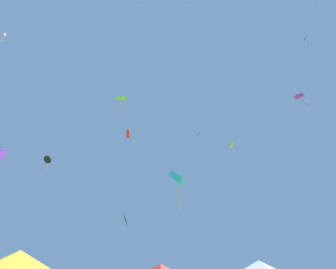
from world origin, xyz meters
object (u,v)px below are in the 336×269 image
(kite_magenta_box, at_px, (299,96))
(kite_magenta_delta, at_px, (199,134))
(kite_green_delta, at_px, (305,39))
(canopy_tent_yellow, at_px, (17,260))
(kite_black_diamond, at_px, (126,219))
(kite_cyan_box, at_px, (177,179))
(kite_yellow_box, at_px, (231,144))
(kite_red_box, at_px, (128,134))
(kite_lime_diamond, at_px, (121,99))
(kite_pink_box, at_px, (4,35))
(canopy_tent_white, at_px, (260,267))
(kite_black_delta, at_px, (48,160))

(kite_magenta_box, distance_m, kite_magenta_delta, 19.07)
(kite_green_delta, bearing_deg, canopy_tent_yellow, 177.18)
(kite_black_diamond, distance_m, kite_green_delta, 30.78)
(kite_cyan_box, bearing_deg, kite_yellow_box, 48.50)
(canopy_tent_yellow, xyz_separation_m, kite_red_box, (2.35, 14.64, 19.57))
(kite_lime_diamond, bearing_deg, kite_black_diamond, 88.70)
(kite_black_diamond, bearing_deg, canopy_tent_yellow, -106.99)
(kite_pink_box, height_order, kite_yellow_box, kite_pink_box)
(canopy_tent_white, bearing_deg, kite_red_box, 151.02)
(canopy_tent_white, bearing_deg, canopy_tent_yellow, -158.18)
(kite_magenta_delta, height_order, kite_yellow_box, kite_magenta_delta)
(kite_magenta_box, xyz_separation_m, kite_red_box, (-21.36, 12.63, 3.26))
(kite_black_delta, bearing_deg, canopy_tent_white, -4.29)
(kite_black_delta, distance_m, kite_yellow_box, 24.22)
(canopy_tent_white, distance_m, kite_magenta_delta, 25.04)
(kite_yellow_box, bearing_deg, kite_red_box, 166.20)
(kite_red_box, bearing_deg, kite_yellow_box, -13.80)
(canopy_tent_yellow, xyz_separation_m, kite_magenta_box, (23.72, 2.01, 16.31))
(kite_magenta_box, distance_m, kite_red_box, 25.03)
(kite_lime_diamond, bearing_deg, kite_green_delta, -7.83)
(canopy_tent_white, relative_size, kite_pink_box, 2.44)
(canopy_tent_white, relative_size, kite_magenta_box, 1.50)
(kite_magenta_box, height_order, kite_magenta_delta, kite_magenta_delta)
(canopy_tent_white, height_order, kite_green_delta, kite_green_delta)
(kite_lime_diamond, relative_size, kite_magenta_box, 1.08)
(canopy_tent_yellow, xyz_separation_m, kite_pink_box, (-8.77, -1.85, 20.10))
(kite_magenta_delta, xyz_separation_m, kite_red_box, (-12.85, -3.33, -2.78))
(kite_magenta_box, relative_size, kite_cyan_box, 0.80)
(kite_lime_diamond, height_order, kite_red_box, kite_red_box)
(kite_lime_diamond, height_order, kite_yellow_box, kite_yellow_box)
(kite_magenta_box, distance_m, kite_pink_box, 32.93)
(canopy_tent_white, height_order, kite_lime_diamond, kite_lime_diamond)
(kite_black_diamond, height_order, kite_cyan_box, kite_cyan_box)
(kite_magenta_delta, bearing_deg, kite_green_delta, -62.86)
(canopy_tent_yellow, distance_m, kite_magenta_box, 28.86)
(canopy_tent_yellow, bearing_deg, kite_black_diamond, 73.01)
(canopy_tent_yellow, relative_size, kite_yellow_box, 3.89)
(kite_lime_diamond, relative_size, kite_black_diamond, 1.81)
(canopy_tent_yellow, bearing_deg, kite_red_box, 80.86)
(kite_lime_diamond, bearing_deg, kite_black_delta, 144.07)
(kite_cyan_box, bearing_deg, canopy_tent_white, 38.85)
(kite_magenta_box, distance_m, kite_cyan_box, 18.14)
(canopy_tent_yellow, distance_m, kite_cyan_box, 10.77)
(canopy_tent_white, distance_m, kite_black_diamond, 15.12)
(canopy_tent_yellow, bearing_deg, kite_magenta_box, 4.84)
(kite_magenta_delta, xyz_separation_m, kite_cyan_box, (-5.92, -17.26, -16.95))
(kite_cyan_box, height_order, kite_yellow_box, kite_yellow_box)
(kite_lime_diamond, bearing_deg, kite_yellow_box, 31.89)
(canopy_tent_yellow, relative_size, kite_pink_box, 2.40)
(canopy_tent_yellow, height_order, kite_cyan_box, kite_cyan_box)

